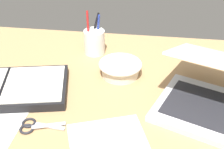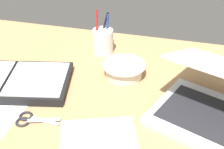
{
  "view_description": "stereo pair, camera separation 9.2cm",
  "coord_description": "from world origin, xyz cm",
  "px_view_note": "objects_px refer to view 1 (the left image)",
  "views": [
    {
      "loc": [
        9.1,
        -68.24,
        59.76
      ],
      "look_at": [
        -1.33,
        8.22,
        9.0
      ],
      "focal_mm": 50.0,
      "sensor_mm": 36.0,
      "label": 1
    },
    {
      "loc": [
        18.15,
        -66.44,
        59.76
      ],
      "look_at": [
        -1.33,
        8.22,
        9.0
      ],
      "focal_mm": 50.0,
      "sensor_mm": 36.0,
      "label": 2
    }
  ],
  "objects_px": {
    "pen_cup": "(94,41)",
    "planner": "(4,88)",
    "bowl": "(120,68)",
    "scissors": "(33,126)"
  },
  "relations": [
    {
      "from": "pen_cup",
      "to": "planner",
      "type": "distance_m",
      "value": 0.37
    },
    {
      "from": "pen_cup",
      "to": "planner",
      "type": "xyz_separation_m",
      "value": [
        -0.23,
        -0.29,
        -0.03
      ]
    },
    {
      "from": "bowl",
      "to": "pen_cup",
      "type": "relative_size",
      "value": 0.88
    },
    {
      "from": "pen_cup",
      "to": "planner",
      "type": "relative_size",
      "value": 0.39
    },
    {
      "from": "scissors",
      "to": "planner",
      "type": "bearing_deg",
      "value": 128.52
    },
    {
      "from": "planner",
      "to": "pen_cup",
      "type": "bearing_deg",
      "value": 39.22
    },
    {
      "from": "bowl",
      "to": "scissors",
      "type": "xyz_separation_m",
      "value": [
        -0.2,
        -0.28,
        -0.02
      ]
    },
    {
      "from": "bowl",
      "to": "planner",
      "type": "height_order",
      "value": "bowl"
    },
    {
      "from": "planner",
      "to": "scissors",
      "type": "xyz_separation_m",
      "value": [
        0.14,
        -0.14,
        -0.01
      ]
    },
    {
      "from": "pen_cup",
      "to": "scissors",
      "type": "relative_size",
      "value": 1.34
    }
  ]
}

